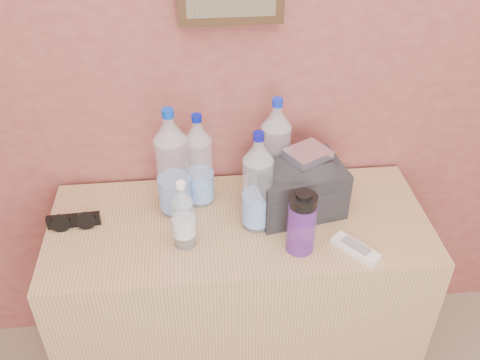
{
  "coord_description": "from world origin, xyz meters",
  "views": [
    {
      "loc": [
        -0.22,
        0.49,
        1.82
      ],
      "look_at": [
        -0.1,
        1.71,
        0.92
      ],
      "focal_mm": 40.0,
      "sensor_mm": 36.0,
      "label": 1
    }
  ],
  "objects_px": {
    "pet_large_a": "(173,168)",
    "dresser": "(239,301)",
    "toiletry_bag": "(298,185)",
    "nalgene_bottle": "(302,222)",
    "pet_large_b": "(199,165)",
    "pet_small": "(183,218)",
    "foil_packet": "(307,154)",
    "ac_remote": "(356,249)",
    "pet_large_d": "(257,186)",
    "pet_large_c": "(275,153)",
    "sunglasses": "(74,220)"
  },
  "relations": [
    {
      "from": "pet_small",
      "to": "ac_remote",
      "type": "relative_size",
      "value": 1.53
    },
    {
      "from": "pet_large_c",
      "to": "dresser",
      "type": "bearing_deg",
      "value": -131.93
    },
    {
      "from": "nalgene_bottle",
      "to": "ac_remote",
      "type": "xyz_separation_m",
      "value": [
        0.16,
        -0.03,
        -0.09
      ]
    },
    {
      "from": "pet_large_c",
      "to": "toiletry_bag",
      "type": "relative_size",
      "value": 1.29
    },
    {
      "from": "pet_large_d",
      "to": "pet_large_b",
      "type": "bearing_deg",
      "value": 140.78
    },
    {
      "from": "nalgene_bottle",
      "to": "dresser",
      "type": "bearing_deg",
      "value": 141.28
    },
    {
      "from": "nalgene_bottle",
      "to": "ac_remote",
      "type": "distance_m",
      "value": 0.18
    },
    {
      "from": "pet_large_a",
      "to": "dresser",
      "type": "bearing_deg",
      "value": -22.58
    },
    {
      "from": "ac_remote",
      "to": "foil_packet",
      "type": "bearing_deg",
      "value": 166.94
    },
    {
      "from": "pet_large_a",
      "to": "pet_large_d",
      "type": "bearing_deg",
      "value": -20.95
    },
    {
      "from": "nalgene_bottle",
      "to": "foil_packet",
      "type": "bearing_deg",
      "value": 76.1
    },
    {
      "from": "pet_small",
      "to": "sunglasses",
      "type": "height_order",
      "value": "pet_small"
    },
    {
      "from": "pet_large_b",
      "to": "nalgene_bottle",
      "type": "distance_m",
      "value": 0.38
    },
    {
      "from": "pet_small",
      "to": "ac_remote",
      "type": "height_order",
      "value": "pet_small"
    },
    {
      "from": "pet_small",
      "to": "toiletry_bag",
      "type": "height_order",
      "value": "pet_small"
    },
    {
      "from": "pet_large_d",
      "to": "ac_remote",
      "type": "xyz_separation_m",
      "value": [
        0.27,
        -0.15,
        -0.14
      ]
    },
    {
      "from": "pet_large_d",
      "to": "foil_packet",
      "type": "distance_m",
      "value": 0.19
    },
    {
      "from": "pet_small",
      "to": "foil_packet",
      "type": "distance_m",
      "value": 0.42
    },
    {
      "from": "pet_large_d",
      "to": "foil_packet",
      "type": "relative_size",
      "value": 2.71
    },
    {
      "from": "pet_large_a",
      "to": "toiletry_bag",
      "type": "relative_size",
      "value": 1.36
    },
    {
      "from": "pet_large_b",
      "to": "pet_large_c",
      "type": "distance_m",
      "value": 0.24
    },
    {
      "from": "nalgene_bottle",
      "to": "toiletry_bag",
      "type": "bearing_deg",
      "value": 82.36
    },
    {
      "from": "pet_small",
      "to": "pet_large_d",
      "type": "bearing_deg",
      "value": 16.86
    },
    {
      "from": "pet_large_d",
      "to": "foil_packet",
      "type": "xyz_separation_m",
      "value": [
        0.16,
        0.08,
        0.05
      ]
    },
    {
      "from": "pet_large_a",
      "to": "toiletry_bag",
      "type": "bearing_deg",
      "value": -4.56
    },
    {
      "from": "dresser",
      "to": "pet_small",
      "type": "distance_m",
      "value": 0.5
    },
    {
      "from": "dresser",
      "to": "pet_large_b",
      "type": "bearing_deg",
      "value": 132.97
    },
    {
      "from": "pet_large_a",
      "to": "foil_packet",
      "type": "xyz_separation_m",
      "value": [
        0.41,
        -0.01,
        0.03
      ]
    },
    {
      "from": "toiletry_bag",
      "to": "ac_remote",
      "type": "bearing_deg",
      "value": -68.6
    },
    {
      "from": "pet_large_d",
      "to": "pet_large_a",
      "type": "bearing_deg",
      "value": 159.05
    },
    {
      "from": "dresser",
      "to": "toiletry_bag",
      "type": "relative_size",
      "value": 4.41
    },
    {
      "from": "ac_remote",
      "to": "dresser",
      "type": "bearing_deg",
      "value": -155.14
    },
    {
      "from": "dresser",
      "to": "sunglasses",
      "type": "distance_m",
      "value": 0.64
    },
    {
      "from": "pet_large_a",
      "to": "sunglasses",
      "type": "distance_m",
      "value": 0.34
    },
    {
      "from": "pet_large_b",
      "to": "pet_small",
      "type": "xyz_separation_m",
      "value": [
        -0.05,
        -0.2,
        -0.04
      ]
    },
    {
      "from": "dresser",
      "to": "pet_large_c",
      "type": "distance_m",
      "value": 0.55
    },
    {
      "from": "nalgene_bottle",
      "to": "sunglasses",
      "type": "bearing_deg",
      "value": 166.13
    },
    {
      "from": "pet_large_c",
      "to": "sunglasses",
      "type": "height_order",
      "value": "pet_large_c"
    },
    {
      "from": "pet_large_d",
      "to": "pet_small",
      "type": "height_order",
      "value": "pet_large_d"
    },
    {
      "from": "dresser",
      "to": "pet_large_a",
      "type": "distance_m",
      "value": 0.57
    },
    {
      "from": "toiletry_bag",
      "to": "nalgene_bottle",
      "type": "bearing_deg",
      "value": -108.7
    },
    {
      "from": "pet_large_a",
      "to": "ac_remote",
      "type": "distance_m",
      "value": 0.59
    },
    {
      "from": "toiletry_bag",
      "to": "foil_packet",
      "type": "relative_size",
      "value": 2.21
    },
    {
      "from": "ac_remote",
      "to": "toiletry_bag",
      "type": "distance_m",
      "value": 0.26
    },
    {
      "from": "ac_remote",
      "to": "pet_large_d",
      "type": "bearing_deg",
      "value": -157.22
    },
    {
      "from": "dresser",
      "to": "pet_large_d",
      "type": "bearing_deg",
      "value": -14.65
    },
    {
      "from": "pet_large_a",
      "to": "ac_remote",
      "type": "height_order",
      "value": "pet_large_a"
    },
    {
      "from": "pet_large_d",
      "to": "nalgene_bottle",
      "type": "relative_size",
      "value": 1.63
    },
    {
      "from": "pet_large_b",
      "to": "pet_large_d",
      "type": "xyz_separation_m",
      "value": [
        0.17,
        -0.14,
        0.01
      ]
    },
    {
      "from": "toiletry_bag",
      "to": "pet_large_d",
      "type": "bearing_deg",
      "value": -165.96
    }
  ]
}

